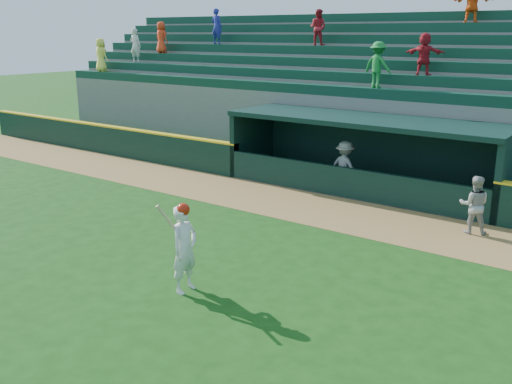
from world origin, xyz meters
TOP-DOWN VIEW (x-y plane):
  - ground at (0.00, 0.00)m, footprint 120.00×120.00m
  - warning_track at (0.00, 4.90)m, footprint 40.00×3.00m
  - field_wall_left at (-12.25, 6.55)m, footprint 15.50×0.30m
  - wall_stripe_left at (-12.25, 6.55)m, footprint 15.50×0.32m
  - dugout_player_front at (4.30, 5.47)m, footprint 0.92×0.81m
  - dugout_player_inside at (-0.39, 7.14)m, footprint 1.21×0.84m
  - dugout at (0.00, 8.00)m, footprint 9.40×2.80m
  - stands at (-0.01, 12.57)m, footprint 34.50×6.31m
  - batter_at_plate at (0.55, -1.63)m, footprint 0.57×0.79m

SIDE VIEW (x-z plane):
  - ground at x=0.00m, z-range 0.00..0.00m
  - warning_track at x=0.00m, z-range 0.00..0.01m
  - field_wall_left at x=-12.25m, z-range 0.00..1.20m
  - dugout_player_front at x=4.30m, z-range 0.00..1.57m
  - dugout_player_inside at x=-0.39m, z-range 0.00..1.71m
  - batter_at_plate at x=0.55m, z-range -0.01..1.90m
  - wall_stripe_left at x=-12.25m, z-range 1.20..1.26m
  - dugout at x=0.00m, z-range 0.13..2.59m
  - stands at x=-0.01m, z-range -1.37..6.16m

